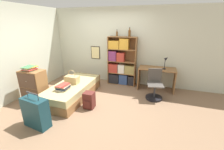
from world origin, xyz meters
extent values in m
plane|color=#84664C|center=(0.00, 0.00, 0.00)|extent=(14.00, 14.00, 0.00)
cube|color=beige|center=(0.00, 1.64, 1.30)|extent=(10.00, 0.06, 2.60)
cube|color=black|center=(-0.57, 1.59, 1.04)|extent=(0.35, 0.02, 0.46)
cube|color=beige|center=(-0.57, 1.58, 1.04)|extent=(0.31, 0.01, 0.42)
cube|color=beige|center=(-2.12, 0.00, 1.30)|extent=(0.06, 10.00, 2.60)
cube|color=olive|center=(-0.62, 0.00, 0.12)|extent=(0.91, 1.98, 0.23)
cube|color=tan|center=(-0.62, 0.00, 0.33)|extent=(0.88, 1.95, 0.18)
cube|color=olive|center=(-0.62, 0.97, 0.21)|extent=(0.91, 0.04, 0.42)
cube|color=tan|center=(-0.66, 0.07, 0.52)|extent=(0.39, 0.23, 0.21)
torus|color=tan|center=(-0.66, 0.07, 0.70)|extent=(0.23, 0.02, 0.23)
cube|color=silver|center=(-0.66, -0.40, 0.43)|extent=(0.21, 0.31, 0.02)
cube|color=beige|center=(-0.65, -0.38, 0.44)|extent=(0.29, 0.35, 0.01)
cube|color=#334C84|center=(-0.65, -0.40, 0.46)|extent=(0.29, 0.32, 0.02)
cube|color=#232328|center=(-0.64, -0.41, 0.47)|extent=(0.30, 0.28, 0.02)
cube|color=#232328|center=(-0.66, -0.40, 0.49)|extent=(0.28, 0.37, 0.02)
cube|color=beige|center=(-0.66, -0.39, 0.51)|extent=(0.30, 0.35, 0.02)
cube|color=#B2382D|center=(-0.66, -0.39, 0.53)|extent=(0.26, 0.32, 0.02)
cube|color=#B2382D|center=(-0.66, -0.40, 0.54)|extent=(0.24, 0.38, 0.02)
cube|color=#143842|center=(-0.63, -1.40, 0.33)|extent=(0.61, 0.33, 0.65)
cylinder|color=#2D2D33|center=(-0.78, -1.37, 0.71)|extent=(0.01, 0.01, 0.12)
cylinder|color=#2D2D33|center=(-0.47, -1.42, 0.71)|extent=(0.01, 0.01, 0.12)
cube|color=#2D2D33|center=(-0.63, -1.40, 0.77)|extent=(0.34, 0.07, 0.02)
cube|color=olive|center=(-1.52, -0.50, 0.44)|extent=(0.62, 0.41, 0.89)
cube|color=#513828|center=(-1.52, -0.71, 0.23)|extent=(0.58, 0.01, 0.40)
sphere|color=#B2A893|center=(-1.52, -0.72, 0.23)|extent=(0.02, 0.02, 0.02)
cube|color=#513828|center=(-1.52, -0.71, 0.66)|extent=(0.58, 0.01, 0.40)
sphere|color=#B2A893|center=(-1.52, -0.72, 0.66)|extent=(0.02, 0.02, 0.02)
cube|color=#427A4C|center=(-1.57, -0.50, 0.89)|extent=(0.30, 0.31, 0.01)
cube|color=#232328|center=(-1.59, -0.49, 0.90)|extent=(0.27, 0.29, 0.01)
cube|color=#B2382D|center=(-1.56, -0.51, 0.92)|extent=(0.30, 0.29, 0.02)
cube|color=silver|center=(-1.59, -0.51, 0.94)|extent=(0.24, 0.27, 0.02)
cube|color=#232328|center=(-1.57, -0.50, 0.96)|extent=(0.24, 0.31, 0.01)
cube|color=gold|center=(-1.58, -0.48, 0.97)|extent=(0.33, 0.38, 0.02)
cube|color=#427A4C|center=(-1.59, -0.51, 0.99)|extent=(0.28, 0.34, 0.01)
cube|color=olive|center=(0.01, 1.43, 0.83)|extent=(0.02, 0.31, 1.67)
cube|color=olive|center=(0.96, 1.43, 0.83)|extent=(0.02, 0.31, 1.67)
cube|color=olive|center=(0.49, 1.58, 0.83)|extent=(0.96, 0.01, 1.67)
cube|color=olive|center=(0.49, 1.43, 0.01)|extent=(0.93, 0.31, 0.02)
cube|color=olive|center=(0.49, 1.43, 0.42)|extent=(0.93, 0.31, 0.02)
cube|color=olive|center=(0.49, 1.43, 0.83)|extent=(0.93, 0.31, 0.02)
cube|color=olive|center=(0.49, 1.43, 1.25)|extent=(0.93, 0.31, 0.02)
cube|color=olive|center=(0.49, 1.43, 1.66)|extent=(0.93, 0.31, 0.02)
cube|color=#232328|center=(0.21, 1.41, 0.19)|extent=(0.35, 0.24, 0.33)
cube|color=#334C84|center=(0.56, 1.41, 0.19)|extent=(0.29, 0.24, 0.35)
cube|color=#232328|center=(0.84, 1.41, 0.18)|extent=(0.20, 0.24, 0.31)
cube|color=#B2382D|center=(0.19, 1.41, 0.58)|extent=(0.31, 0.24, 0.30)
cube|color=silver|center=(0.48, 1.41, 0.58)|extent=(0.22, 0.24, 0.30)
cube|color=#99894C|center=(0.77, 1.41, 0.57)|extent=(0.33, 0.24, 0.29)
cube|color=#7A336B|center=(0.16, 1.41, 1.01)|extent=(0.26, 0.24, 0.34)
cube|color=#B2382D|center=(0.45, 1.41, 0.99)|extent=(0.25, 0.24, 0.30)
cube|color=gold|center=(0.21, 1.41, 1.39)|extent=(0.36, 0.24, 0.27)
cube|color=gold|center=(0.56, 1.41, 1.43)|extent=(0.30, 0.24, 0.35)
cylinder|color=brown|center=(0.28, 1.47, 1.74)|extent=(0.06, 0.06, 0.15)
cylinder|color=brown|center=(0.28, 1.47, 1.84)|extent=(0.02, 0.02, 0.05)
cylinder|color=#232328|center=(0.28, 1.47, 1.87)|extent=(0.03, 0.03, 0.02)
cylinder|color=brown|center=(0.71, 1.46, 1.77)|extent=(0.08, 0.08, 0.20)
cylinder|color=brown|center=(0.71, 1.46, 1.90)|extent=(0.03, 0.03, 0.06)
cylinder|color=#232328|center=(0.71, 1.46, 1.95)|extent=(0.04, 0.04, 0.02)
cube|color=olive|center=(1.67, 1.31, 0.72)|extent=(1.15, 0.55, 0.02)
cube|color=olive|center=(1.12, 1.31, 0.35)|extent=(0.03, 0.51, 0.70)
cube|color=olive|center=(2.23, 1.31, 0.35)|extent=(0.03, 0.51, 0.70)
cylinder|color=black|center=(1.88, 1.29, 0.74)|extent=(0.10, 0.10, 0.02)
cylinder|color=black|center=(1.88, 1.29, 0.90)|extent=(0.02, 0.02, 0.30)
cone|color=black|center=(1.91, 1.29, 1.07)|extent=(0.13, 0.09, 0.13)
cylinder|color=black|center=(1.67, 0.63, 0.03)|extent=(0.47, 0.47, 0.06)
cylinder|color=#333338|center=(1.67, 0.63, 0.21)|extent=(0.05, 0.05, 0.43)
cube|color=#47423D|center=(1.67, 0.63, 0.44)|extent=(0.51, 0.51, 0.03)
cube|color=#47423D|center=(1.63, 0.82, 0.66)|extent=(0.39, 0.12, 0.40)
cube|color=#56231E|center=(0.10, -0.39, 0.21)|extent=(0.26, 0.24, 0.43)
cube|color=#56231E|center=(0.10, -0.52, 0.15)|extent=(0.18, 0.03, 0.19)
camera|label=1|loc=(1.71, -3.45, 2.11)|focal=24.00mm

